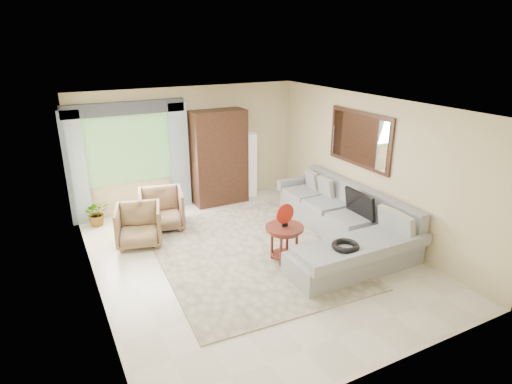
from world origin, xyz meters
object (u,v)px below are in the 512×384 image
armchair_left (139,225)px  coffee_table (284,243)px  floor_lamp (250,165)px  tv_screen (360,204)px  armchair_right (162,209)px  potted_plant (97,213)px  sectional_sofa (343,227)px  armoire (219,157)px

armchair_left → coffee_table: bearing=-26.4°
coffee_table → floor_lamp: floor_lamp is taller
coffee_table → tv_screen: bearing=2.4°
coffee_table → armchair_right: armchair_right is taller
armchair_left → floor_lamp: bearing=39.9°
coffee_table → potted_plant: size_ratio=1.21×
floor_lamp → sectional_sofa: bearing=-81.7°
armchair_left → armchair_right: 0.76m
tv_screen → coffee_table: (-1.63, -0.07, -0.38)m
sectional_sofa → tv_screen: bearing=-20.5°
coffee_table → floor_lamp: bearing=73.4°
armchair_right → floor_lamp: 2.54m
coffee_table → armchair_right: size_ratio=0.75×
tv_screen → floor_lamp: bearing=102.9°
armchair_left → potted_plant: (-0.56, 1.22, -0.10)m
sectional_sofa → armchair_left: (-3.37, 1.61, 0.08)m
sectional_sofa → potted_plant: bearing=144.2°
armoire → sectional_sofa: bearing=-66.9°
armchair_left → sectional_sofa: bearing=-10.4°
tv_screen → armchair_left: tv_screen is taller
tv_screen → floor_lamp: 3.14m
sectional_sofa → armoire: size_ratio=1.65×
sectional_sofa → armoire: bearing=113.1°
potted_plant → armoire: bearing=1.4°
coffee_table → floor_lamp: size_ratio=0.43×
armchair_left → armoire: bearing=46.3°
tv_screen → armoire: bearing=116.6°
sectional_sofa → armchair_right: size_ratio=4.05×
coffee_table → armchair_left: size_ratio=0.80×
potted_plant → floor_lamp: floor_lamp is taller
tv_screen → potted_plant: bearing=145.1°
tv_screen → potted_plant: (-4.20, 2.93, -0.46)m
armchair_right → sectional_sofa: bearing=-24.8°
sectional_sofa → armchair_right: sectional_sofa is taller
armchair_left → floor_lamp: floor_lamp is taller
armchair_right → tv_screen: bearing=-23.5°
armoire → floor_lamp: bearing=4.3°
coffee_table → floor_lamp: (0.93, 3.12, 0.41)m
floor_lamp → potted_plant: bearing=-177.9°
potted_plant → armoire: size_ratio=0.25×
potted_plant → armchair_right: bearing=-32.5°
armchair_left → armoire: 2.58m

